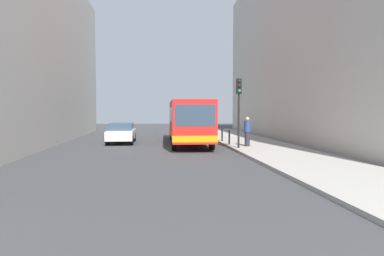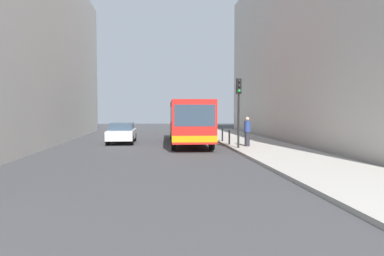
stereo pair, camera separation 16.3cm
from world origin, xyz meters
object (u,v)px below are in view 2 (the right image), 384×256
bus (189,119)px  bollard_near (229,137)px  bollard_mid (222,135)px  bollard_far (217,132)px  bollard_farthest (212,131)px  car_behind_bus (186,126)px  pedestrian_near_signal (247,132)px  car_beside_bus (122,132)px  traffic_light (239,100)px

bus → bollard_near: bearing=140.3°
bollard_mid → bollard_far: same height
bollard_near → bollard_farthest: 7.32m
bollard_near → car_behind_bus: bearing=97.6°
pedestrian_near_signal → bollard_farthest: bearing=-76.4°
car_behind_bus → car_beside_bus: bearing=58.7°
bollard_farthest → traffic_light: bearing=-89.4°
bollard_far → car_beside_bus: bearing=-167.3°
bollard_farthest → pedestrian_near_signal: 8.64m
bus → traffic_light: traffic_light is taller
bus → bollard_far: size_ratio=11.68×
bus → car_behind_bus: size_ratio=2.48×
bus → car_beside_bus: bearing=-10.9°
bollard_mid → bollard_far: bearing=90.0°
bollard_far → bollard_farthest: size_ratio=1.00×
car_beside_bus → bollard_far: (7.22, 1.63, -0.16)m
bus → car_behind_bus: (0.71, 10.90, -0.94)m
car_beside_bus → pedestrian_near_signal: pedestrian_near_signal is taller
car_beside_bus → bollard_mid: size_ratio=4.64×
car_behind_bus → bollard_far: (1.75, -8.20, -0.16)m
car_behind_bus → bollard_farthest: car_behind_bus is taller
bus → car_beside_bus: size_ratio=2.52×
car_beside_bus → bollard_far: car_beside_bus is taller
car_beside_bus → car_behind_bus: size_ratio=0.99×
bollard_farthest → pedestrian_near_signal: size_ratio=0.52×
car_beside_bus → car_behind_bus: 11.24m
car_beside_bus → bollard_near: (7.22, -3.26, -0.16)m
traffic_light → bollard_mid: (-0.10, 4.59, -2.38)m
bus → car_beside_bus: 4.96m
bus → traffic_light: bearing=122.4°
car_beside_bus → traffic_light: (7.32, -5.41, 2.22)m
pedestrian_near_signal → bollard_far: bearing=-74.1°
bollard_far → bus: bearing=-132.4°
bollard_near → bollard_far: size_ratio=1.00×
traffic_light → pedestrian_near_signal: traffic_light is taller
bus → pedestrian_near_signal: 4.84m
car_beside_bus → pedestrian_near_signal: size_ratio=2.44×
bollard_mid → car_behind_bus: bearing=99.4°
car_beside_bus → pedestrian_near_signal: (8.08, -4.52, 0.28)m
bollard_near → bus: bearing=138.5°
car_beside_bus → car_behind_bus: same height
car_beside_bus → bollard_far: bearing=-167.0°
car_behind_bus → bollard_mid: (1.75, -10.64, -0.16)m
traffic_light → pedestrian_near_signal: bearing=49.3°
bollard_mid → bollard_farthest: same height
bollard_mid → bollard_far: 2.44m
car_behind_bus → bollard_far: car_behind_bus is taller
bus → pedestrian_near_signal: bus is taller
car_beside_bus → bollard_near: bearing=156.1°
car_behind_bus → bollard_far: bearing=99.9°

